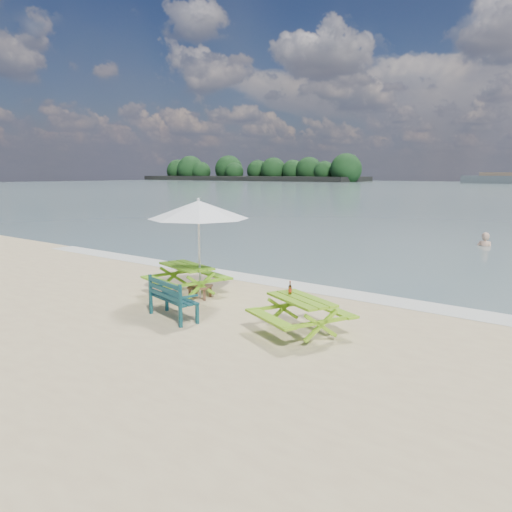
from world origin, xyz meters
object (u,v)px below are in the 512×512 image
Objects in this scene: park_bench at (173,307)px; side_table at (200,292)px; picnic_table_left at (187,280)px; swimmer at (484,254)px; picnic_table_right at (301,317)px; patio_umbrella at (199,210)px; beer_bottle at (290,290)px.

side_table is (-0.74, 1.55, -0.09)m from park_bench.
park_bench is 1.72m from side_table.
picnic_table_left reaches higher than swimmer.
picnic_table_right is at bearing 16.33° from park_bench.
patio_umbrella is at bearing -103.48° from swimmer.
beer_bottle reaches higher than picnic_table_left.
beer_bottle is (-0.33, 0.13, 0.44)m from picnic_table_right.
picnic_table_right is at bearing -89.44° from swimmer.
side_table is (-3.33, 0.79, -0.17)m from picnic_table_right.
park_bench is 5.39× the size of beer_bottle.
side_table is 13.72m from swimmer.
patio_umbrella is (0.50, -0.05, 1.75)m from picnic_table_left.
swimmer is (2.45, 14.89, -0.59)m from park_bench.
swimmer is at bearing 90.56° from picnic_table_right.
park_bench is at bearing -64.36° from patio_umbrella.
park_bench is (-2.59, -0.76, -0.08)m from picnic_table_right.
picnic_table_left is 3.41× the size of side_table.
picnic_table_right is at bearing -13.32° from patio_umbrella.
beer_bottle reaches higher than side_table.
picnic_table_left is 3.61m from beer_bottle.
park_bench is at bearing -52.10° from picnic_table_left.
picnic_table_left is 1.02× the size of picnic_table_right.
picnic_table_right is 2.70m from park_bench.
picnic_table_left is at bearing 127.90° from park_bench.
patio_umbrella is at bearing 167.57° from beer_bottle.
swimmer is at bearing 89.21° from beer_bottle.
side_table is at bearing -103.48° from swimmer.
beer_bottle is 14.04m from swimmer.
picnic_table_right is 0.67× the size of patio_umbrella.
side_table is at bearing 115.64° from park_bench.
picnic_table_right reaches higher than swimmer.
side_table is (0.50, -0.05, -0.20)m from picnic_table_left.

